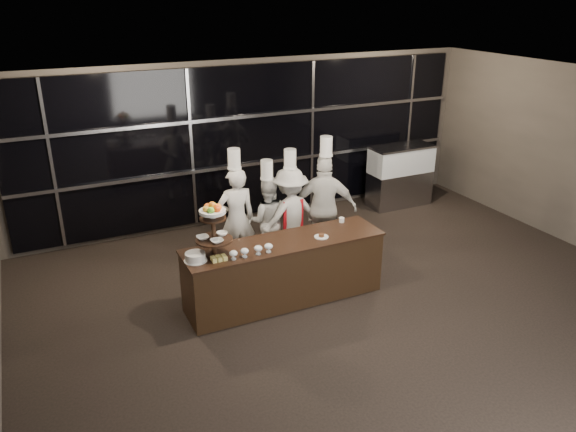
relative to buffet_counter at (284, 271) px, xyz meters
name	(u,v)px	position (x,y,z in m)	size (l,w,h in m)	color
room	(421,244)	(0.83, -1.86, 1.03)	(10.00, 10.00, 10.00)	black
window_wall	(254,142)	(0.83, 3.08, 1.04)	(8.60, 0.10, 2.80)	black
buffet_counter	(284,271)	(0.00, 0.00, 0.00)	(2.84, 0.74, 0.92)	black
display_stand	(213,226)	(-1.00, 0.00, 0.87)	(0.48, 0.48, 0.74)	black
compotes	(251,250)	(-0.58, -0.22, 0.54)	(0.60, 0.11, 0.12)	silver
layer_cake	(195,257)	(-1.27, -0.05, 0.51)	(0.30, 0.30, 0.11)	white
pastry_squares	(219,258)	(-1.00, -0.16, 0.48)	(0.20, 0.13, 0.05)	#DACE6A
small_plate	(321,236)	(0.53, -0.10, 0.47)	(0.20, 0.20, 0.05)	white
chef_cup	(342,220)	(1.06, 0.25, 0.49)	(0.08, 0.08, 0.07)	white
display_case	(400,173)	(3.74, 2.44, 0.22)	(1.29, 0.56, 1.24)	#A5A5AA
chef_a	(236,218)	(-0.24, 1.24, 0.39)	(0.62, 0.42, 1.95)	silver
chef_b	(268,219)	(0.31, 1.28, 0.25)	(0.83, 0.75, 1.70)	silver
chef_c	(290,214)	(0.63, 1.13, 0.33)	(1.09, 0.72, 1.87)	silver
chef_d	(325,207)	(1.16, 0.96, 0.43)	(1.11, 0.86, 2.05)	white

